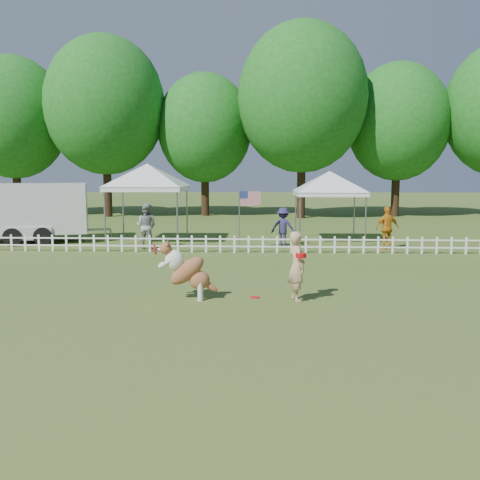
# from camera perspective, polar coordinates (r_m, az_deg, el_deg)

# --- Properties ---
(ground) EXTENTS (120.00, 120.00, 0.00)m
(ground) POSITION_cam_1_polar(r_m,az_deg,el_deg) (11.92, -1.33, -6.49)
(ground) COLOR #36561B
(ground) RESTS_ON ground
(picket_fence) EXTENTS (22.00, 0.08, 0.60)m
(picket_fence) POSITION_cam_1_polar(r_m,az_deg,el_deg) (18.73, 0.15, -0.45)
(picket_fence) COLOR white
(picket_fence) RESTS_ON ground
(handler) EXTENTS (0.52, 0.65, 1.55)m
(handler) POSITION_cam_1_polar(r_m,az_deg,el_deg) (11.82, 6.06, -2.81)
(handler) COLOR tan
(handler) RESTS_ON ground
(dog) EXTENTS (1.29, 0.52, 1.31)m
(dog) POSITION_cam_1_polar(r_m,az_deg,el_deg) (11.94, -5.57, -3.29)
(dog) COLOR brown
(dog) RESTS_ON ground
(frisbee_on_turf) EXTENTS (0.24, 0.24, 0.02)m
(frisbee_on_turf) POSITION_cam_1_polar(r_m,az_deg,el_deg) (12.19, 1.59, -6.13)
(frisbee_on_turf) COLOR red
(frisbee_on_turf) RESTS_ON ground
(canopy_tent_left) EXTENTS (3.01, 3.01, 3.07)m
(canopy_tent_left) POSITION_cam_1_polar(r_m,az_deg,el_deg) (21.67, -9.77, 3.80)
(canopy_tent_left) COLOR white
(canopy_tent_left) RESTS_ON ground
(canopy_tent_right) EXTENTS (2.72, 2.72, 2.78)m
(canopy_tent_right) POSITION_cam_1_polar(r_m,az_deg,el_deg) (21.74, 9.45, 3.43)
(canopy_tent_right) COLOR white
(canopy_tent_right) RESTS_ON ground
(cargo_trailer) EXTENTS (5.93, 3.90, 2.41)m
(cargo_trailer) POSITION_cam_1_polar(r_m,az_deg,el_deg) (23.03, -21.46, 2.77)
(cargo_trailer) COLOR silver
(cargo_trailer) RESTS_ON ground
(flag_pole) EXTENTS (0.83, 0.29, 2.18)m
(flag_pole) POSITION_cam_1_polar(r_m,az_deg,el_deg) (19.19, -0.07, 2.11)
(flag_pole) COLOR gray
(flag_pole) RESTS_ON ground
(spectator_a) EXTENTS (0.92, 0.78, 1.67)m
(spectator_a) POSITION_cam_1_polar(r_m,az_deg,el_deg) (19.98, -9.97, 1.47)
(spectator_a) COLOR #939297
(spectator_a) RESTS_ON ground
(spectator_b) EXTENTS (1.05, 0.76, 1.47)m
(spectator_b) POSITION_cam_1_polar(r_m,az_deg,el_deg) (20.41, 4.63, 1.40)
(spectator_b) COLOR #2A2651
(spectator_b) RESTS_ON ground
(spectator_c) EXTENTS (0.99, 0.64, 1.57)m
(spectator_c) POSITION_cam_1_polar(r_m,az_deg,el_deg) (20.21, 15.42, 1.24)
(spectator_c) COLOR orange
(spectator_c) RESTS_ON ground
(tree_far_left) EXTENTS (6.60, 6.60, 11.00)m
(tree_far_left) POSITION_cam_1_polar(r_m,az_deg,el_deg) (37.17, -22.96, 10.91)
(tree_far_left) COLOR #1B5B1A
(tree_far_left) RESTS_ON ground
(tree_left) EXTENTS (7.40, 7.40, 12.00)m
(tree_left) POSITION_cam_1_polar(r_m,az_deg,el_deg) (34.61, -14.16, 12.39)
(tree_left) COLOR #1B5B1A
(tree_left) RESTS_ON ground
(tree_center_left) EXTENTS (6.00, 6.00, 9.80)m
(tree_center_left) POSITION_cam_1_polar(r_m,az_deg,el_deg) (34.31, -3.79, 10.80)
(tree_center_left) COLOR #1B5B1A
(tree_center_left) RESTS_ON ground
(tree_center_right) EXTENTS (7.60, 7.60, 12.60)m
(tree_center_right) POSITION_cam_1_polar(r_m,az_deg,el_deg) (32.79, 6.65, 13.38)
(tree_center_right) COLOR #1B5B1A
(tree_center_right) RESTS_ON ground
(tree_right) EXTENTS (6.20, 6.20, 10.40)m
(tree_right) POSITION_cam_1_polar(r_m,az_deg,el_deg) (35.09, 16.46, 10.94)
(tree_right) COLOR #1B5B1A
(tree_right) RESTS_ON ground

